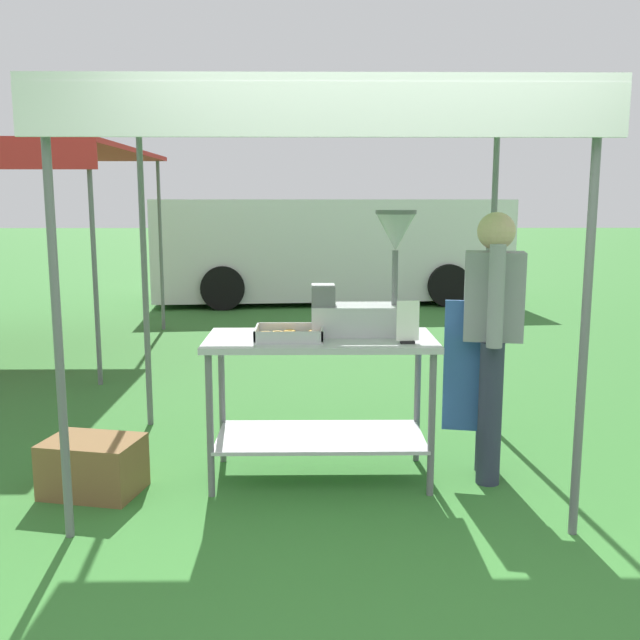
{
  "coord_description": "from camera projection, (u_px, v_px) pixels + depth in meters",
  "views": [
    {
      "loc": [
        -0.34,
        -3.13,
        1.68
      ],
      "look_at": [
        -0.29,
        1.21,
        0.94
      ],
      "focal_mm": 39.97,
      "sensor_mm": 36.0,
      "label": 1
    }
  ],
  "objects": [
    {
      "name": "vendor",
      "position": [
        491.0,
        332.0,
        4.23
      ],
      "size": [
        0.46,
        0.54,
        1.61
      ],
      "color": "#2D3347",
      "rests_on": "ground"
    },
    {
      "name": "supply_crate",
      "position": [
        93.0,
        466.0,
        4.11
      ],
      "size": [
        0.6,
        0.48,
        0.32
      ],
      "color": "brown",
      "rests_on": "ground"
    },
    {
      "name": "stall_canopy",
      "position": [
        320.0,
        118.0,
        4.11
      ],
      "size": [
        2.75,
        2.03,
        2.24
      ],
      "color": "slate",
      "rests_on": "ground"
    },
    {
      "name": "van_white",
      "position": [
        331.0,
        248.0,
        12.0
      ],
      "size": [
        5.9,
        2.46,
        1.69
      ],
      "color": "white",
      "rests_on": "ground"
    },
    {
      "name": "menu_sign",
      "position": [
        408.0,
        325.0,
        4.02
      ],
      "size": [
        0.13,
        0.05,
        0.24
      ],
      "color": "black",
      "rests_on": "donut_cart"
    },
    {
      "name": "donut_fryer",
      "position": [
        366.0,
        292.0,
        4.28
      ],
      "size": [
        0.62,
        0.28,
        0.75
      ],
      "color": "#B7B7BC",
      "rests_on": "donut_cart"
    },
    {
      "name": "donut_tray",
      "position": [
        290.0,
        335.0,
        4.17
      ],
      "size": [
        0.39,
        0.32,
        0.07
      ],
      "color": "#B7B7BC",
      "rests_on": "donut_cart"
    },
    {
      "name": "ground_plane",
      "position": [
        338.0,
        330.0,
        9.29
      ],
      "size": [
        70.0,
        70.0,
        0.0
      ],
      "primitive_type": "plane",
      "color": "#33702D"
    },
    {
      "name": "donut_cart",
      "position": [
        320.0,
        376.0,
        4.26
      ],
      "size": [
        1.36,
        0.65,
        0.87
      ],
      "color": "#B7B7BC",
      "rests_on": "ground"
    }
  ]
}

